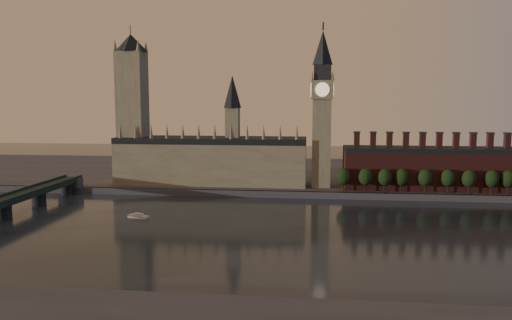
# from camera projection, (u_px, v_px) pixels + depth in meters

# --- Properties ---
(ground) EXTENTS (900.00, 900.00, 0.00)m
(ground) POSITION_uv_depth(u_px,v_px,m) (303.00, 237.00, 225.33)
(ground) COLOR black
(ground) RESTS_ON ground
(north_bank) EXTENTS (900.00, 182.00, 4.00)m
(north_bank) POSITION_uv_depth(u_px,v_px,m) (306.00, 174.00, 400.78)
(north_bank) COLOR #4B4B51
(north_bank) RESTS_ON ground
(palace_of_westminster) EXTENTS (130.00, 30.30, 74.00)m
(palace_of_westminster) POSITION_uv_depth(u_px,v_px,m) (212.00, 158.00, 343.08)
(palace_of_westminster) COLOR gray
(palace_of_westminster) RESTS_ON north_bank
(victoria_tower) EXTENTS (24.00, 24.00, 108.00)m
(victoria_tower) POSITION_uv_depth(u_px,v_px,m) (132.00, 103.00, 344.65)
(victoria_tower) COLOR gray
(victoria_tower) RESTS_ON north_bank
(big_ben) EXTENTS (15.00, 15.00, 107.00)m
(big_ben) POSITION_uv_depth(u_px,v_px,m) (322.00, 107.00, 325.95)
(big_ben) COLOR gray
(big_ben) RESTS_ON north_bank
(chimney_block) EXTENTS (110.00, 25.00, 37.00)m
(chimney_block) POSITION_uv_depth(u_px,v_px,m) (430.00, 168.00, 323.10)
(chimney_block) COLOR #52211F
(chimney_block) RESTS_ON north_bank
(embankment_tree_0) EXTENTS (8.60, 8.60, 14.88)m
(embankment_tree_0) POSITION_uv_depth(u_px,v_px,m) (344.00, 177.00, 313.86)
(embankment_tree_0) COLOR black
(embankment_tree_0) RESTS_ON north_bank
(embankment_tree_1) EXTENTS (8.60, 8.60, 14.88)m
(embankment_tree_1) POSITION_uv_depth(u_px,v_px,m) (365.00, 177.00, 312.12)
(embankment_tree_1) COLOR black
(embankment_tree_1) RESTS_ON north_bank
(embankment_tree_2) EXTENTS (8.60, 8.60, 14.88)m
(embankment_tree_2) POSITION_uv_depth(u_px,v_px,m) (385.00, 177.00, 310.81)
(embankment_tree_2) COLOR black
(embankment_tree_2) RESTS_ON north_bank
(embankment_tree_3) EXTENTS (8.60, 8.60, 14.88)m
(embankment_tree_3) POSITION_uv_depth(u_px,v_px,m) (402.00, 177.00, 311.21)
(embankment_tree_3) COLOR black
(embankment_tree_3) RESTS_ON north_bank
(embankment_tree_4) EXTENTS (8.60, 8.60, 14.88)m
(embankment_tree_4) POSITION_uv_depth(u_px,v_px,m) (425.00, 178.00, 308.67)
(embankment_tree_4) COLOR black
(embankment_tree_4) RESTS_ON north_bank
(embankment_tree_5) EXTENTS (8.60, 8.60, 14.88)m
(embankment_tree_5) POSITION_uv_depth(u_px,v_px,m) (448.00, 178.00, 307.88)
(embankment_tree_5) COLOR black
(embankment_tree_5) RESTS_ON north_bank
(embankment_tree_6) EXTENTS (8.60, 8.60, 14.88)m
(embankment_tree_6) POSITION_uv_depth(u_px,v_px,m) (469.00, 179.00, 305.27)
(embankment_tree_6) COLOR black
(embankment_tree_6) RESTS_ON north_bank
(embankment_tree_7) EXTENTS (8.60, 8.60, 14.88)m
(embankment_tree_7) POSITION_uv_depth(u_px,v_px,m) (492.00, 179.00, 304.94)
(embankment_tree_7) COLOR black
(embankment_tree_7) RESTS_ON north_bank
(embankment_tree_8) EXTENTS (8.60, 8.60, 14.88)m
(embankment_tree_8) POSITION_uv_depth(u_px,v_px,m) (508.00, 179.00, 304.42)
(embankment_tree_8) COLOR black
(embankment_tree_8) RESTS_ON north_bank
(river_boat) EXTENTS (12.43, 7.48, 2.40)m
(river_boat) POSITION_uv_depth(u_px,v_px,m) (139.00, 216.00, 261.54)
(river_boat) COLOR silver
(river_boat) RESTS_ON ground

